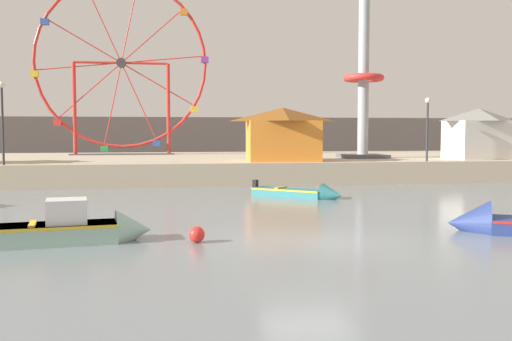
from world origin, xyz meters
TOP-DOWN VIEW (x-y plane):
  - ground_plane at (0.00, 0.00)m, footprint 240.00×240.00m
  - quay_promenade at (0.00, 25.00)m, footprint 110.00×18.17m
  - distant_town_skyline at (0.00, 43.56)m, footprint 140.00×3.00m
  - motorboat_teal_painted at (2.46, 10.25)m, footprint 3.97×3.63m
  - motorboat_seafoam at (-6.24, 0.64)m, footprint 4.65×1.79m
  - ferris_wheel_red_frame at (-6.73, 29.29)m, footprint 12.89×1.20m
  - drop_tower_steel_tower at (9.13, 21.19)m, footprint 2.80×2.80m
  - carnival_booth_white_ticket at (15.79, 18.59)m, footprint 4.15×3.21m
  - carnival_booth_orange_canopy at (3.16, 18.29)m, footprint 4.74×4.03m
  - promenade_lamp_near at (11.33, 16.43)m, footprint 0.32×0.32m
  - promenade_lamp_far at (-11.99, 16.52)m, footprint 0.32×0.32m
  - mooring_buoy_orange at (-3.04, 0.13)m, footprint 0.44×0.44m

SIDE VIEW (x-z plane):
  - ground_plane at x=0.00m, z-range 0.00..0.00m
  - motorboat_teal_painted at x=2.46m, z-range -0.31..0.71m
  - mooring_buoy_orange at x=-3.04m, z-range 0.00..0.44m
  - motorboat_seafoam at x=-6.24m, z-range -0.38..1.13m
  - quay_promenade at x=0.00m, z-range 0.00..1.26m
  - distant_town_skyline at x=0.00m, z-range 0.00..4.40m
  - carnival_booth_orange_canopy at x=3.16m, z-range 1.33..4.46m
  - carnival_booth_white_ticket at x=15.79m, z-range 1.33..4.50m
  - promenade_lamp_near at x=11.33m, z-range 1.85..5.54m
  - promenade_lamp_far at x=-11.99m, z-range 1.89..6.18m
  - drop_tower_steel_tower at x=9.13m, z-range 0.11..12.91m
  - ferris_wheel_red_frame at x=-6.73m, z-range 1.29..14.41m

